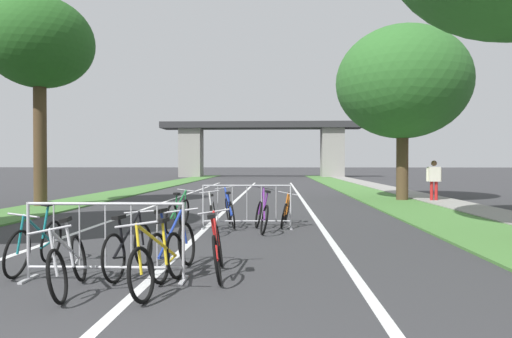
# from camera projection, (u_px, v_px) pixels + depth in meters

# --- Properties ---
(grass_verge_left) EXTENTS (2.34, 57.47, 0.05)m
(grass_verge_left) POSITION_uv_depth(u_px,v_px,m) (139.00, 190.00, 25.97)
(grass_verge_left) COLOR #477A38
(grass_verge_left) RESTS_ON ground
(grass_verge_right) EXTENTS (2.34, 57.47, 0.05)m
(grass_verge_right) POSITION_uv_depth(u_px,v_px,m) (357.00, 190.00, 25.40)
(grass_verge_right) COLOR #477A38
(grass_verge_right) RESTS_ON ground
(sidewalk_path_right) EXTENTS (1.65, 57.47, 0.08)m
(sidewalk_path_right) POSITION_uv_depth(u_px,v_px,m) (393.00, 190.00, 25.31)
(sidewalk_path_right) COLOR gray
(sidewalk_path_right) RESTS_ON ground
(lane_stripe_center) EXTENTS (0.14, 33.24, 0.01)m
(lane_stripe_center) POSITION_uv_depth(u_px,v_px,m) (236.00, 200.00, 18.81)
(lane_stripe_center) COLOR silver
(lane_stripe_center) RESTS_ON ground
(lane_stripe_right_lane) EXTENTS (0.14, 33.24, 0.01)m
(lane_stripe_right_lane) POSITION_uv_depth(u_px,v_px,m) (303.00, 201.00, 18.68)
(lane_stripe_right_lane) COLOR silver
(lane_stripe_right_lane) RESTS_ON ground
(lane_stripe_left_lane) EXTENTS (0.14, 33.24, 0.01)m
(lane_stripe_left_lane) POSITION_uv_depth(u_px,v_px,m) (170.00, 200.00, 18.94)
(lane_stripe_left_lane) COLOR silver
(lane_stripe_left_lane) RESTS_ON ground
(overpass_bridge) EXTENTS (21.85, 3.32, 6.01)m
(overpass_bridge) POSITION_uv_depth(u_px,v_px,m) (261.00, 141.00, 49.59)
(overpass_bridge) COLOR #2D2D30
(overpass_bridge) RESTS_ON ground
(tree_left_pine_near) EXTENTS (3.79, 3.79, 7.48)m
(tree_left_pine_near) POSITION_uv_depth(u_px,v_px,m) (39.00, 44.00, 16.06)
(tree_left_pine_near) COLOR #4C3823
(tree_left_pine_near) RESTS_ON ground
(tree_right_cypress_far) EXTENTS (5.44, 5.44, 7.21)m
(tree_right_cypress_far) POSITION_uv_depth(u_px,v_px,m) (403.00, 83.00, 18.60)
(tree_right_cypress_far) COLOR #4C3823
(tree_right_cypress_far) RESTS_ON ground
(crowd_barrier_nearest) EXTENTS (2.16, 0.48, 1.05)m
(crowd_barrier_nearest) POSITION_uv_depth(u_px,v_px,m) (105.00, 242.00, 6.01)
(crowd_barrier_nearest) COLOR #ADADB2
(crowd_barrier_nearest) RESTS_ON ground
(crowd_barrier_second) EXTENTS (2.17, 0.54, 1.05)m
(crowd_barrier_second) POSITION_uv_depth(u_px,v_px,m) (247.00, 207.00, 10.77)
(crowd_barrier_second) COLOR #ADADB2
(crowd_barrier_second) RESTS_ON ground
(bicycle_blue_0) EXTENTS (0.66, 1.62, 0.98)m
(bicycle_blue_0) POSITION_uv_depth(u_px,v_px,m) (230.00, 211.00, 11.17)
(bicycle_blue_0) COLOR black
(bicycle_blue_0) RESTS_ON ground
(bicycle_black_1) EXTENTS (0.48, 1.62, 0.87)m
(bicycle_black_1) POSITION_uv_depth(u_px,v_px,m) (129.00, 248.00, 6.38)
(bicycle_black_1) COLOR black
(bicycle_black_1) RESTS_ON ground
(bicycle_orange_2) EXTENTS (0.48, 1.67, 0.90)m
(bicycle_orange_2) POSITION_uv_depth(u_px,v_px,m) (286.00, 212.00, 11.28)
(bicycle_orange_2) COLOR black
(bicycle_orange_2) RESTS_ON ground
(bicycle_silver_3) EXTENTS (0.47, 1.60, 0.89)m
(bicycle_silver_3) POSITION_uv_depth(u_px,v_px,m) (68.00, 263.00, 5.50)
(bicycle_silver_3) COLOR black
(bicycle_silver_3) RESTS_ON ground
(bicycle_yellow_4) EXTENTS (0.60, 1.70, 0.93)m
(bicycle_yellow_4) POSITION_uv_depth(u_px,v_px,m) (160.00, 261.00, 5.59)
(bicycle_yellow_4) COLOR black
(bicycle_yellow_4) RESTS_ON ground
(bicycle_green_5) EXTENTS (0.46, 1.70, 0.95)m
(bicycle_green_5) POSITION_uv_depth(u_px,v_px,m) (178.00, 214.00, 10.43)
(bicycle_green_5) COLOR black
(bicycle_green_5) RESTS_ON ground
(bicycle_teal_6) EXTENTS (0.44, 1.66, 0.98)m
(bicycle_teal_6) POSITION_uv_depth(u_px,v_px,m) (36.00, 244.00, 6.62)
(bicycle_teal_6) COLOR black
(bicycle_teal_6) RESTS_ON ground
(bicycle_red_7) EXTENTS (0.51, 1.67, 0.90)m
(bicycle_red_7) POSITION_uv_depth(u_px,v_px,m) (217.00, 249.00, 6.29)
(bicycle_red_7) COLOR black
(bicycle_red_7) RESTS_ON ground
(bicycle_white_8) EXTENTS (0.43, 1.69, 0.98)m
(bicycle_white_8) POSITION_uv_depth(u_px,v_px,m) (213.00, 216.00, 10.24)
(bicycle_white_8) COLOR black
(bicycle_white_8) RESTS_ON ground
(bicycle_purple_9) EXTENTS (0.54, 1.73, 1.03)m
(bicycle_purple_9) POSITION_uv_depth(u_px,v_px,m) (262.00, 215.00, 10.34)
(bicycle_purple_9) COLOR black
(bicycle_purple_9) RESTS_ON ground
(bicycle_blue_10) EXTENTS (0.55, 1.76, 0.95)m
(bicycle_blue_10) POSITION_uv_depth(u_px,v_px,m) (173.00, 248.00, 6.39)
(bicycle_blue_10) COLOR black
(bicycle_blue_10) RESTS_ON ground
(pedestrian_with_backpack) EXTENTS (0.60, 0.28, 1.67)m
(pedestrian_with_backpack) POSITION_uv_depth(u_px,v_px,m) (434.00, 177.00, 18.06)
(pedestrian_with_backpack) COLOR #B21E1E
(pedestrian_with_backpack) RESTS_ON ground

